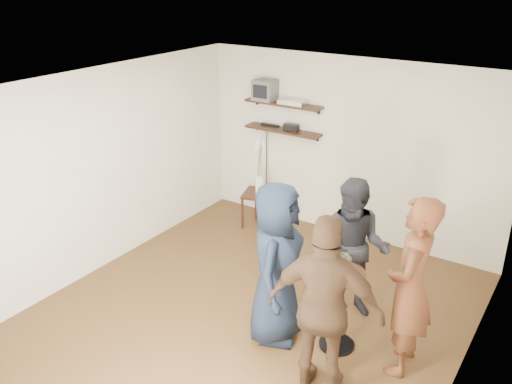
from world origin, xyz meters
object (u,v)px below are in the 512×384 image
person_brown (325,309)px  radio (291,127)px  crt_monitor (265,90)px  person_dark (354,249)px  person_navy (276,264)px  drinks_table (340,300)px  person_plaid (410,287)px  side_table (260,198)px  dvd_deck (293,102)px

person_brown → radio: bearing=-67.6°
crt_monitor → person_brown: 4.07m
person_dark → person_navy: bearing=-133.0°
drinks_table → crt_monitor: bearing=135.6°
drinks_table → person_plaid: bearing=6.3°
person_plaid → side_table: bearing=-128.9°
radio → person_dark: person_dark is taller
person_plaid → person_brown: 0.89m
crt_monitor → drinks_table: (2.39, -2.33, -1.44)m
crt_monitor → side_table: size_ratio=0.54×
dvd_deck → person_brown: size_ratio=0.22×
crt_monitor → side_table: (0.18, -0.42, -1.54)m
side_table → person_navy: bearing=-53.3°
person_brown → drinks_table: bearing=-90.0°
drinks_table → person_navy: person_navy is taller
person_plaid → person_dark: 1.00m
radio → person_brown: bearing=-55.1°
person_brown → side_table: bearing=-60.0°
crt_monitor → person_navy: 3.27m
crt_monitor → person_plaid: size_ratio=0.17×
person_plaid → person_navy: size_ratio=1.04×
crt_monitor → dvd_deck: size_ratio=0.80×
crt_monitor → person_dark: size_ratio=0.20×
person_navy → person_brown: 0.91m
person_dark → side_table: bearing=135.9°
radio → person_plaid: 3.50m
side_table → drinks_table: size_ratio=0.67×
crt_monitor → person_navy: crt_monitor is taller
person_dark → person_navy: person_navy is taller
crt_monitor → dvd_deck: 0.49m
person_navy → person_brown: size_ratio=0.98×
drinks_table → person_navy: 0.74m
radio → person_brown: 3.69m
side_table → person_brown: size_ratio=0.33×
person_dark → person_brown: person_brown is taller
dvd_deck → person_plaid: (2.58, -2.26, -0.98)m
person_dark → person_navy: 0.98m
person_plaid → person_brown: (-0.52, -0.73, -0.02)m
side_table → person_plaid: (2.87, -1.84, 0.45)m
person_brown → person_plaid: bearing=-138.1°
crt_monitor → drinks_table: size_ratio=0.36×
crt_monitor → radio: size_ratio=1.45×
drinks_table → person_plaid: 0.75m
crt_monitor → dvd_deck: crt_monitor is taller
dvd_deck → radio: bearing=180.0°
crt_monitor → person_dark: 3.05m
radio → person_dark: size_ratio=0.14×
dvd_deck → crt_monitor: bearing=180.0°
dvd_deck → side_table: size_ratio=0.67×
crt_monitor → side_table: crt_monitor is taller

